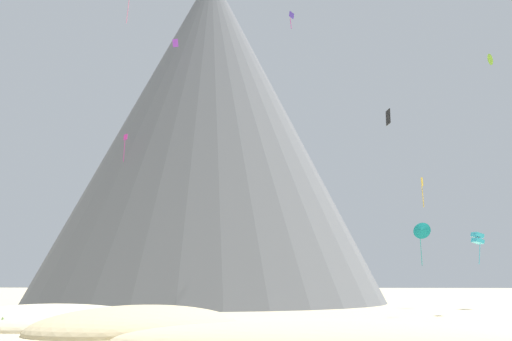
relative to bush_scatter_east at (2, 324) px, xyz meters
name	(u,v)px	position (x,y,z in m)	size (l,w,h in m)	color
dune_foreground_left	(140,330)	(9.83, 1.51, -0.54)	(12.10, 17.86, 3.73)	#C6B284
dune_midground	(51,324)	(0.92, 7.30, -0.54)	(17.36, 19.50, 3.34)	beige
bush_scatter_east	(2,324)	(0.00, 0.00, 0.00)	(1.36, 1.36, 1.07)	#668C4C
bush_ridge_crest	(40,330)	(4.02, -3.11, -0.15)	(1.74, 1.74, 0.77)	#386633
rock_massif	(214,141)	(9.18, 54.55, 25.96)	(65.62, 65.62, 56.34)	slate
kite_gold_mid	(422,186)	(35.93, 21.72, 13.19)	(0.39, 0.67, 3.32)	gold
kite_teal_low	(422,231)	(39.44, 38.49, 9.59)	(2.55, 1.95, 5.91)	teal
kite_blue_low	(272,245)	(19.20, 37.06, 7.65)	(1.26, 1.60, 1.61)	blue
kite_violet_high	(175,43)	(4.93, 40.17, 37.61)	(0.91, 0.28, 1.25)	purple
kite_cyan_low	(478,238)	(46.09, 36.13, 8.40)	(1.63, 1.57, 4.17)	#33BCDB
kite_lime_high	(491,59)	(47.47, 30.50, 30.88)	(0.74, 1.51, 1.53)	#8CD133
kite_magenta_mid	(125,142)	(-1.39, 37.69, 22.07)	(0.62, 0.55, 3.94)	#D1339E
kite_black_mid	(388,117)	(30.84, 12.47, 18.61)	(0.32, 1.07, 1.60)	black
kite_indigo_high	(291,16)	(22.15, 39.43, 41.14)	(0.79, 0.93, 2.63)	#5138B2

